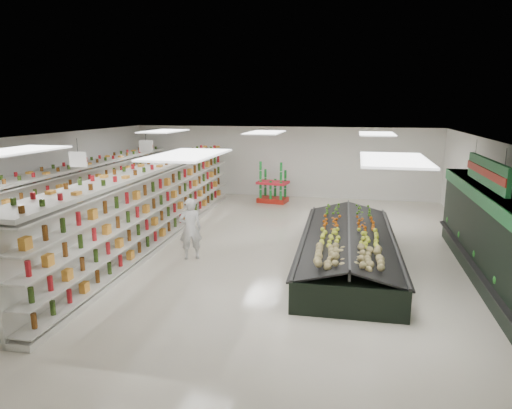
% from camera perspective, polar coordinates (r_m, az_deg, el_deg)
% --- Properties ---
extents(floor, '(16.00, 16.00, 0.00)m').
position_cam_1_polar(floor, '(13.72, -2.21, -5.27)').
color(floor, beige).
rests_on(floor, ground).
extents(ceiling, '(14.00, 16.00, 0.02)m').
position_cam_1_polar(ceiling, '(13.11, -2.32, 8.19)').
color(ceiling, white).
rests_on(ceiling, wall_back).
extents(wall_back, '(14.00, 0.02, 3.20)m').
position_cam_1_polar(wall_back, '(21.07, 3.24, 5.35)').
color(wall_back, white).
rests_on(wall_back, floor).
extents(wall_front, '(14.00, 0.02, 3.20)m').
position_cam_1_polar(wall_front, '(6.25, -21.53, -12.53)').
color(wall_front, white).
rests_on(wall_front, floor).
extents(wall_left, '(0.02, 16.00, 3.20)m').
position_cam_1_polar(wall_left, '(16.52, -26.49, 2.16)').
color(wall_left, white).
rests_on(wall_left, floor).
extents(wall_right, '(0.02, 16.00, 3.20)m').
position_cam_1_polar(wall_right, '(13.42, 28.05, -0.06)').
color(wall_right, white).
rests_on(wall_right, floor).
extents(produce_wall_case, '(0.93, 8.00, 2.20)m').
position_cam_1_polar(produce_wall_case, '(11.96, 27.59, -3.14)').
color(produce_wall_case, black).
rests_on(produce_wall_case, floor).
extents(aisle_sign_near, '(0.52, 0.06, 0.75)m').
position_cam_1_polar(aisle_sign_near, '(12.88, -21.33, 5.29)').
color(aisle_sign_near, white).
rests_on(aisle_sign_near, ceiling).
extents(aisle_sign_far, '(0.52, 0.06, 0.75)m').
position_cam_1_polar(aisle_sign_far, '(16.35, -13.58, 7.09)').
color(aisle_sign_far, white).
rests_on(aisle_sign_far, ceiling).
extents(hortifruti_banner, '(0.12, 3.20, 0.95)m').
position_cam_1_polar(hortifruti_banner, '(11.63, 26.91, 3.62)').
color(hortifruti_banner, '#1B6730').
rests_on(hortifruti_banner, ceiling).
extents(gondola_left, '(1.25, 12.66, 2.19)m').
position_cam_1_polar(gondola_left, '(16.45, -21.21, 0.48)').
color(gondola_left, beige).
rests_on(gondola_left, floor).
extents(gondola_center, '(1.44, 13.56, 2.35)m').
position_cam_1_polar(gondola_center, '(14.46, -12.41, -0.22)').
color(gondola_center, beige).
rests_on(gondola_center, floor).
extents(produce_island, '(2.65, 6.92, 1.03)m').
position_cam_1_polar(produce_island, '(12.47, 11.43, -5.08)').
color(produce_island, black).
rests_on(produce_island, floor).
extents(soda_endcap, '(1.40, 1.05, 1.64)m').
position_cam_1_polar(soda_endcap, '(19.79, 2.13, 2.54)').
color(soda_endcap, '#A11C12').
rests_on(soda_endcap, floor).
extents(shopper_main, '(0.74, 0.65, 1.70)m').
position_cam_1_polar(shopper_main, '(12.55, -8.20, -3.01)').
color(shopper_main, white).
rests_on(shopper_main, floor).
extents(shopper_background, '(0.61, 0.92, 1.81)m').
position_cam_1_polar(shopper_background, '(19.35, -10.68, 2.45)').
color(shopper_background, tan).
rests_on(shopper_background, floor).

